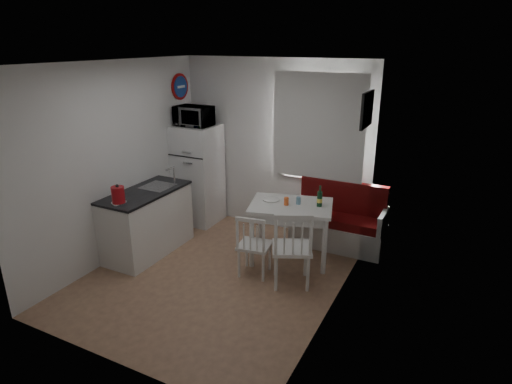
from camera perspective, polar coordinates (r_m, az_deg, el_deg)
floor at (r=5.56m, az=-5.27°, el=-11.01°), size 3.00×3.50×0.02m
ceiling at (r=4.80m, az=-6.27°, el=16.80°), size 3.00×3.50×0.02m
wall_back at (r=6.52m, az=2.52°, el=6.05°), size 3.00×0.02×2.60m
wall_front at (r=3.77m, az=-20.07°, el=-5.52°), size 3.00×0.02×2.60m
wall_left at (r=5.94m, az=-18.09°, el=3.75°), size 0.02×3.50×2.60m
wall_right at (r=4.45m, az=10.87°, el=-0.83°), size 0.02×3.50×2.60m
window at (r=6.17m, az=8.44°, el=8.18°), size 1.22×0.06×1.47m
curtain at (r=6.10m, az=8.25°, el=8.53°), size 1.35×0.02×1.50m
kitchen_counter at (r=6.12m, az=-14.24°, el=-3.80°), size 0.62×1.32×1.16m
wall_sign at (r=6.85m, az=-10.05°, el=13.66°), size 0.03×0.40×0.40m
picture_frame at (r=5.31m, az=14.55°, el=10.59°), size 0.04×0.52×0.42m
bench at (r=6.26m, az=10.91°, el=-4.46°), size 1.31×0.50×0.94m
dining_table at (r=5.65m, az=4.70°, el=-2.50°), size 1.22×1.00×0.80m
chair_left at (r=5.28m, az=-0.61°, el=-6.38°), size 0.44×0.43×0.45m
chair_right at (r=5.03m, az=4.40°, el=-6.57°), size 0.61×0.61×0.53m
fridge at (r=6.92m, az=-7.70°, el=2.33°), size 0.63×0.63×1.59m
microwave at (r=6.66m, az=-8.32°, el=10.00°), size 0.55×0.37×0.30m
kettle at (r=5.53m, az=-17.91°, el=-0.37°), size 0.19×0.19×0.25m
wine_bottle at (r=5.54m, az=8.50°, el=-0.54°), size 0.07×0.07×0.28m
drinking_glass_orange at (r=5.57m, az=4.07°, el=-1.24°), size 0.06×0.06×0.10m
drinking_glass_blue at (r=5.62m, az=5.68°, el=-1.15°), size 0.06×0.06×0.10m
plate at (r=5.74m, az=2.03°, el=-1.03°), size 0.23×0.23×0.02m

